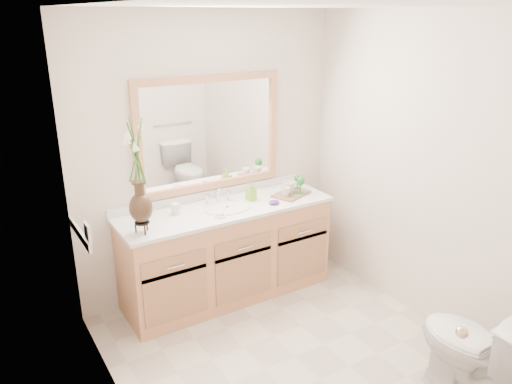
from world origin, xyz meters
TOP-DOWN VIEW (x-y plane):
  - floor at (0.00, 0.00)m, footprint 2.60×2.60m
  - ceiling at (0.00, 0.00)m, footprint 2.40×2.60m
  - wall_back at (0.00, 1.30)m, footprint 2.40×0.02m
  - wall_front at (0.00, -1.30)m, footprint 2.40×0.02m
  - wall_left at (-1.20, 0.00)m, footprint 0.02×2.60m
  - wall_right at (1.20, 0.00)m, footprint 0.02×2.60m
  - vanity at (0.00, 1.01)m, footprint 1.80×0.55m
  - counter at (0.00, 1.01)m, footprint 1.84×0.57m
  - sink at (0.00, 1.00)m, footprint 0.38×0.34m
  - mirror at (0.00, 1.28)m, footprint 1.32×0.04m
  - switch_plate at (-1.19, 0.76)m, footprint 0.02×0.12m
  - door at (-0.30, -1.29)m, footprint 0.80×0.03m
  - toilet at (0.70, -0.92)m, footprint 0.42×0.75m
  - flower_vase at (-0.77, 0.89)m, footprint 0.20×0.20m
  - tumbler at (-0.42, 1.10)m, footprint 0.07×0.07m
  - soap_dish at (-0.14, 0.86)m, footprint 0.09×0.09m
  - soap_bottle at (0.26, 1.05)m, footprint 0.07×0.07m
  - purple_dish at (0.38, 0.86)m, footprint 0.11×0.09m
  - tray at (0.63, 0.98)m, footprint 0.39×0.33m
  - mug_left at (0.55, 0.94)m, footprint 0.09×0.08m
  - mug_right at (0.63, 1.00)m, footprint 0.14×0.14m
  - goblet_front at (0.70, 0.93)m, footprint 0.07×0.07m
  - goblet_back at (0.76, 1.06)m, footprint 0.06×0.06m

SIDE VIEW (x-z plane):
  - floor at x=0.00m, z-range 0.00..0.00m
  - toilet at x=0.70m, z-range 0.00..0.74m
  - vanity at x=0.00m, z-range 0.00..0.80m
  - sink at x=0.00m, z-range 0.66..0.89m
  - counter at x=0.00m, z-range 0.80..0.83m
  - tray at x=0.63m, z-range 0.83..0.85m
  - soap_dish at x=-0.14m, z-range 0.83..0.85m
  - purple_dish at x=0.38m, z-range 0.83..0.86m
  - tumbler at x=-0.42m, z-range 0.83..0.92m
  - mug_left at x=0.55m, z-range 0.85..0.94m
  - mug_right at x=0.63m, z-range 0.85..0.95m
  - soap_bottle at x=0.26m, z-range 0.83..0.97m
  - goblet_back at x=0.76m, z-range 0.87..1.00m
  - goblet_front at x=0.70m, z-range 0.87..1.03m
  - switch_plate at x=-1.19m, z-range 0.92..1.04m
  - door at x=-0.30m, z-range 0.00..2.00m
  - wall_back at x=0.00m, z-range 0.00..2.40m
  - wall_front at x=0.00m, z-range 0.00..2.40m
  - wall_left at x=-1.20m, z-range 0.00..2.40m
  - wall_right at x=1.20m, z-range 0.00..2.40m
  - flower_vase at x=-0.77m, z-range 0.98..1.80m
  - mirror at x=0.00m, z-range 0.92..1.89m
  - ceiling at x=0.00m, z-range 2.39..2.41m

